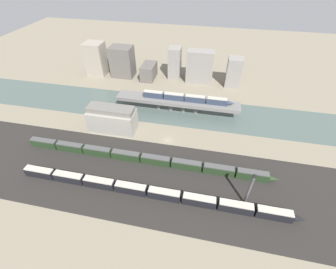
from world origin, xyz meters
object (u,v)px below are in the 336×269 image
at_px(train_on_bridge, 187,98).
at_px(train_yard_mid, 144,158).
at_px(warehouse_building, 112,119).
at_px(signal_tower, 249,190).
at_px(train_yard_near, 151,192).

bearing_deg(train_on_bridge, train_yard_mid, -106.89).
height_order(warehouse_building, signal_tower, signal_tower).
xyz_separation_m(train_yard_mid, warehouse_building, (-21.44, 18.72, 4.41)).
xyz_separation_m(train_on_bridge, train_yard_near, (-5.12, -58.08, -6.97)).
xyz_separation_m(train_on_bridge, train_yard_mid, (-12.72, -41.89, -7.00)).
bearing_deg(signal_tower, train_on_bridge, 118.60).
relative_size(train_yard_near, train_yard_mid, 0.97).
distance_m(train_on_bridge, train_yard_mid, 44.34).
height_order(train_on_bridge, train_yard_mid, train_on_bridge).
xyz_separation_m(train_yard_near, signal_tower, (34.76, 3.72, 5.91)).
bearing_deg(warehouse_building, train_yard_near, -50.25).
bearing_deg(train_on_bridge, signal_tower, -61.40).
distance_m(train_yard_mid, signal_tower, 44.55).
relative_size(train_on_bridge, signal_tower, 3.08).
relative_size(train_on_bridge, train_yard_mid, 0.45).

